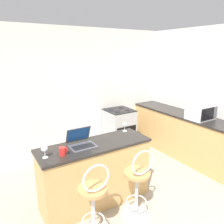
{
  "coord_description": "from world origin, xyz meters",
  "views": [
    {
      "loc": [
        -1.74,
        -1.72,
        2.14
      ],
      "look_at": [
        0.38,
        1.7,
        1.02
      ],
      "focal_mm": 35.0,
      "sensor_mm": 36.0,
      "label": 1
    }
  ],
  "objects_px": {
    "stove_range": "(119,130)",
    "mug_red": "(63,151)",
    "laptop": "(81,141)",
    "wine_glass_tall": "(125,125)",
    "microwave": "(201,112)",
    "bar_stool_near": "(94,204)",
    "bar_stool_far": "(138,186)",
    "wine_glass_short": "(44,149)"
  },
  "relations": [
    {
      "from": "stove_range",
      "to": "mug_red",
      "type": "height_order",
      "value": "mug_red"
    },
    {
      "from": "laptop",
      "to": "wine_glass_tall",
      "type": "relative_size",
      "value": 2.35
    },
    {
      "from": "laptop",
      "to": "microwave",
      "type": "xyz_separation_m",
      "value": [
        2.4,
        -0.08,
        0.08
      ]
    },
    {
      "from": "bar_stool_near",
      "to": "stove_range",
      "type": "distance_m",
      "value": 2.48
    },
    {
      "from": "microwave",
      "to": "wine_glass_tall",
      "type": "bearing_deg",
      "value": 172.45
    },
    {
      "from": "bar_stool_far",
      "to": "microwave",
      "type": "relative_size",
      "value": 1.99
    },
    {
      "from": "bar_stool_near",
      "to": "wine_glass_tall",
      "type": "relative_size",
      "value": 6.8
    },
    {
      "from": "bar_stool_near",
      "to": "wine_glass_tall",
      "type": "xyz_separation_m",
      "value": [
        0.95,
        0.75,
        0.56
      ]
    },
    {
      "from": "microwave",
      "to": "bar_stool_near",
      "type": "bearing_deg",
      "value": -167.93
    },
    {
      "from": "bar_stool_near",
      "to": "bar_stool_far",
      "type": "distance_m",
      "value": 0.64
    },
    {
      "from": "laptop",
      "to": "bar_stool_near",
      "type": "bearing_deg",
      "value": -102.7
    },
    {
      "from": "bar_stool_far",
      "to": "wine_glass_tall",
      "type": "height_order",
      "value": "wine_glass_tall"
    },
    {
      "from": "laptop",
      "to": "microwave",
      "type": "bearing_deg",
      "value": -1.9
    },
    {
      "from": "mug_red",
      "to": "wine_glass_tall",
      "type": "height_order",
      "value": "wine_glass_tall"
    },
    {
      "from": "bar_stool_near",
      "to": "laptop",
      "type": "relative_size",
      "value": 2.9
    },
    {
      "from": "stove_range",
      "to": "mug_red",
      "type": "bearing_deg",
      "value": -141.28
    },
    {
      "from": "bar_stool_far",
      "to": "mug_red",
      "type": "bearing_deg",
      "value": 149.97
    },
    {
      "from": "bar_stool_far",
      "to": "wine_glass_tall",
      "type": "bearing_deg",
      "value": 67.26
    },
    {
      "from": "microwave",
      "to": "stove_range",
      "type": "bearing_deg",
      "value": 124.43
    },
    {
      "from": "stove_range",
      "to": "wine_glass_tall",
      "type": "height_order",
      "value": "wine_glass_tall"
    },
    {
      "from": "bar_stool_far",
      "to": "wine_glass_short",
      "type": "bearing_deg",
      "value": 152.8
    },
    {
      "from": "microwave",
      "to": "wine_glass_tall",
      "type": "relative_size",
      "value": 3.41
    },
    {
      "from": "bar_stool_near",
      "to": "wine_glass_tall",
      "type": "distance_m",
      "value": 1.33
    },
    {
      "from": "bar_stool_near",
      "to": "wine_glass_tall",
      "type": "height_order",
      "value": "wine_glass_tall"
    },
    {
      "from": "bar_stool_far",
      "to": "stove_range",
      "type": "relative_size",
      "value": 1.08
    },
    {
      "from": "bar_stool_near",
      "to": "laptop",
      "type": "height_order",
      "value": "laptop"
    },
    {
      "from": "bar_stool_far",
      "to": "microwave",
      "type": "distance_m",
      "value": 2.06
    },
    {
      "from": "bar_stool_far",
      "to": "laptop",
      "type": "bearing_deg",
      "value": 128.57
    },
    {
      "from": "bar_stool_near",
      "to": "wine_glass_short",
      "type": "relative_size",
      "value": 6.29
    },
    {
      "from": "wine_glass_short",
      "to": "laptop",
      "type": "bearing_deg",
      "value": 11.65
    },
    {
      "from": "bar_stool_far",
      "to": "stove_range",
      "type": "bearing_deg",
      "value": 62.69
    },
    {
      "from": "laptop",
      "to": "wine_glass_short",
      "type": "relative_size",
      "value": 2.17
    },
    {
      "from": "laptop",
      "to": "wine_glass_tall",
      "type": "bearing_deg",
      "value": 9.16
    },
    {
      "from": "bar_stool_far",
      "to": "wine_glass_tall",
      "type": "distance_m",
      "value": 0.99
    },
    {
      "from": "laptop",
      "to": "wine_glass_short",
      "type": "xyz_separation_m",
      "value": [
        -0.51,
        -0.11,
        0.05
      ]
    },
    {
      "from": "bar_stool_near",
      "to": "bar_stool_far",
      "type": "height_order",
      "value": "same"
    },
    {
      "from": "bar_stool_near",
      "to": "mug_red",
      "type": "height_order",
      "value": "mug_red"
    },
    {
      "from": "laptop",
      "to": "stove_range",
      "type": "xyz_separation_m",
      "value": [
        1.47,
        1.27,
        -0.52
      ]
    },
    {
      "from": "bar_stool_far",
      "to": "microwave",
      "type": "height_order",
      "value": "microwave"
    },
    {
      "from": "laptop",
      "to": "stove_range",
      "type": "relative_size",
      "value": 0.37
    },
    {
      "from": "bar_stool_near",
      "to": "bar_stool_far",
      "type": "xyz_separation_m",
      "value": [
        0.64,
        0.0,
        0.0
      ]
    },
    {
      "from": "microwave",
      "to": "mug_red",
      "type": "xyz_separation_m",
      "value": [
        -2.7,
        -0.08,
        -0.09
      ]
    }
  ]
}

